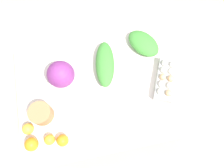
{
  "coord_description": "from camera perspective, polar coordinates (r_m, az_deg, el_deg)",
  "views": [
    {
      "loc": [
        0.1,
        0.46,
        2.16
      ],
      "look_at": [
        0.0,
        0.0,
        0.78
      ],
      "focal_mm": 35.0,
      "sensor_mm": 36.0,
      "label": 1
    }
  ],
  "objects": [
    {
      "name": "ground_plane",
      "position": [
        2.21,
        -0.0,
        -6.61
      ],
      "size": [
        8.0,
        8.0,
        0.0
      ],
      "primitive_type": "plane",
      "color": "#C6B289"
    },
    {
      "name": "dining_table",
      "position": [
        1.58,
        -0.0,
        -1.51
      ],
      "size": [
        1.27,
        0.86,
        0.76
      ],
      "color": "silver",
      "rests_on": "ground_plane"
    },
    {
      "name": "cabbage_purple",
      "position": [
        1.44,
        -13.22,
        2.48
      ],
      "size": [
        0.18,
        0.18,
        0.18
      ],
      "primitive_type": "sphere",
      "color": "#7A2D75",
      "rests_on": "dining_table"
    },
    {
      "name": "egg_carton",
      "position": [
        1.49,
        13.87,
        1.19
      ],
      "size": [
        0.23,
        0.32,
        0.09
      ],
      "rotation": [
        0.0,
        0.0,
        4.29
      ],
      "color": "#A8A8A3",
      "rests_on": "dining_table"
    },
    {
      "name": "paper_bag",
      "position": [
        1.44,
        -18.01,
        -7.37
      ],
      "size": [
        0.14,
        0.14,
        0.1
      ],
      "primitive_type": "cylinder",
      "color": "#997047",
      "rests_on": "dining_table"
    },
    {
      "name": "greens_bunch_scallion",
      "position": [
        1.57,
        8.23,
        10.47
      ],
      "size": [
        0.27,
        0.29,
        0.08
      ],
      "primitive_type": "ellipsoid",
      "rotation": [
        0.0,
        0.0,
        5.3
      ],
      "color": "#3D8433",
      "rests_on": "dining_table"
    },
    {
      "name": "greens_bunch_beet_tops",
      "position": [
        1.48,
        -1.85,
        5.26
      ],
      "size": [
        0.18,
        0.35,
        0.09
      ],
      "primitive_type": "ellipsoid",
      "rotation": [
        0.0,
        0.0,
        1.4
      ],
      "color": "#3D8433",
      "rests_on": "dining_table"
    },
    {
      "name": "orange_0",
      "position": [
        1.42,
        -15.99,
        -13.81
      ],
      "size": [
        0.07,
        0.07,
        0.07
      ],
      "primitive_type": "sphere",
      "color": "orange",
      "rests_on": "dining_table"
    },
    {
      "name": "orange_1",
      "position": [
        1.44,
        -20.29,
        -14.58
      ],
      "size": [
        0.08,
        0.08,
        0.08
      ],
      "primitive_type": "sphere",
      "color": "orange",
      "rests_on": "dining_table"
    },
    {
      "name": "orange_2",
      "position": [
        1.47,
        -21.09,
        -10.88
      ],
      "size": [
        0.07,
        0.07,
        0.07
      ],
      "primitive_type": "sphere",
      "color": "#F9A833",
      "rests_on": "dining_table"
    },
    {
      "name": "orange_3",
      "position": [
        1.4,
        -12.79,
        -14.18
      ],
      "size": [
        0.07,
        0.07,
        0.07
      ],
      "primitive_type": "sphere",
      "color": "orange",
      "rests_on": "dining_table"
    }
  ]
}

